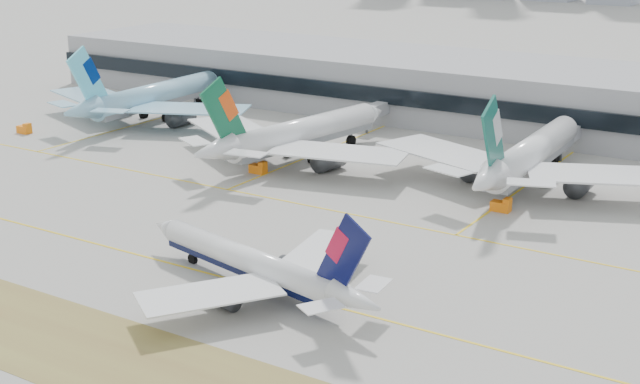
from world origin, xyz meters
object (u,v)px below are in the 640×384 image
Objects in this scene: widebody_cathay at (529,156)px; taxiing_airliner at (256,265)px; widebody_korean at (151,98)px; terminal at (520,95)px; widebody_eva at (297,135)px.

taxiing_airliner is at bearing 166.35° from widebody_cathay.
widebody_cathay is at bearing -89.26° from taxiing_airliner.
widebody_korean is 0.22× the size of terminal.
taxiing_airliner is at bearing -87.23° from terminal.
widebody_korean reaches higher than widebody_eva.
widebody_eva is (53.72, -12.93, -0.21)m from widebody_korean.
widebody_eva is 0.96× the size of widebody_cathay.
terminal is (-5.86, 121.03, 3.67)m from taxiing_airliner.
widebody_eva is at bearing 98.86° from widebody_cathay.
terminal is at bearing 20.22° from widebody_cathay.
taxiing_airliner is 71.75m from widebody_cathay.
widebody_cathay is 0.22× the size of terminal.
terminal is at bearing -16.05° from widebody_eva.
widebody_korean is 1.01× the size of widebody_cathay.
widebody_cathay is at bearing -70.38° from widebody_eva.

